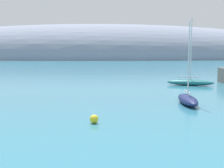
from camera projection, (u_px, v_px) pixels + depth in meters
name	position (u px, v px, depth m)	size (l,w,h in m)	color
distant_ridge	(97.00, 59.00, 189.40)	(300.96, 65.49, 41.84)	gray
sailboat_navy_mid_mooring	(188.00, 99.00, 32.88)	(1.94, 6.46, 8.68)	navy
sailboat_teal_end_of_line	(190.00, 82.00, 49.90)	(7.63, 4.04, 10.83)	#1E6B70
mooring_buoy_yellow	(94.00, 119.00, 24.38)	(0.69, 0.69, 0.69)	yellow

